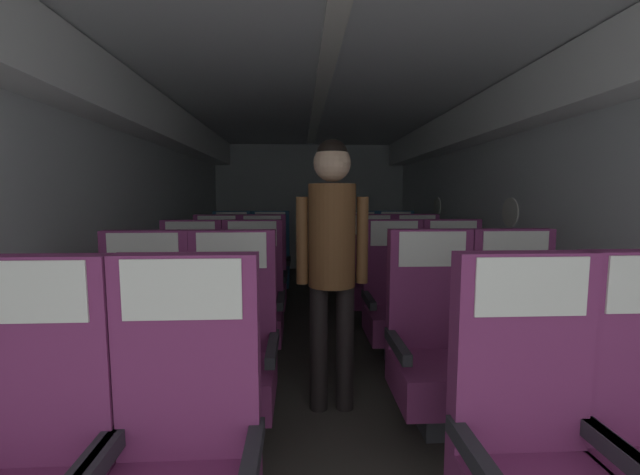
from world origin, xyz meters
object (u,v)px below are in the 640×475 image
object	(u,v)px
seat_a_right_window	(538,459)
seat_c_right_aisle	(455,302)
seat_d_left_window	(216,280)
seat_e_left_aisle	(270,264)
seat_a_left_aisle	(180,467)
seat_b_left_aisle	(231,352)
seat_c_left_window	(190,305)
seat_d_right_window	(373,278)
seat_b_left_window	(141,354)
seat_a_left_window	(19,474)
seat_d_left_aisle	(262,279)
seat_b_right_aisle	(519,346)
seat_e_right_window	(360,263)
flight_attendant	(332,246)
seat_c_left_aisle	(252,304)
seat_c_right_window	(395,303)
seat_b_right_window	(435,348)
seat_d_right_aisle	(418,278)
seat_e_right_aisle	(397,263)
seat_e_left_window	(231,264)

from	to	relation	value
seat_a_right_window	seat_c_right_aisle	size ratio (longest dim) A/B	1.00
seat_d_left_window	seat_e_left_aisle	size ratio (longest dim) A/B	1.00
seat_a_left_aisle	seat_b_left_aisle	bearing A→B (deg)	89.83
seat_c_left_window	seat_d_right_window	world-z (taller)	same
seat_b_left_window	seat_c_right_aisle	size ratio (longest dim) A/B	1.00
seat_a_left_window	seat_d_left_aisle	size ratio (longest dim) A/B	1.00
seat_b_right_aisle	seat_c_left_window	bearing A→B (deg)	155.38
seat_e_right_window	seat_e_left_aisle	bearing A→B (deg)	179.54
seat_a_right_window	flight_attendant	xyz separation A→B (m)	(-0.58, 1.17, 0.55)
seat_a_right_window	seat_c_left_window	size ratio (longest dim) A/B	1.00
seat_d_right_window	seat_c_left_aisle	bearing A→B (deg)	-140.67
seat_a_left_window	seat_c_right_window	world-z (taller)	same
seat_d_left_aisle	flight_attendant	bearing A→B (deg)	-70.89
seat_b_right_window	seat_e_left_aisle	size ratio (longest dim) A/B	1.00
seat_b_left_window	seat_a_left_aisle	bearing A→B (deg)	-62.56
seat_c_left_aisle	seat_d_right_window	bearing A→B (deg)	39.33
seat_e_left_aisle	seat_a_left_window	bearing A→B (deg)	-97.38
seat_a_right_window	seat_e_right_window	world-z (taller)	same
seat_b_left_aisle	seat_c_left_window	bearing A→B (deg)	116.76
seat_a_left_window	seat_a_left_aisle	size ratio (longest dim) A/B	1.00
seat_a_right_window	seat_b_right_window	world-z (taller)	same
seat_b_right_window	flight_attendant	xyz separation A→B (m)	(-0.56, 0.23, 0.55)
seat_c_left_window	flight_attendant	xyz separation A→B (m)	(1.06, -0.74, 0.55)
seat_b_right_window	seat_d_right_aisle	distance (m)	1.96
seat_e_right_window	flight_attendant	size ratio (longest dim) A/B	0.68
seat_c_left_aisle	seat_c_right_aisle	bearing A→B (deg)	-0.78
seat_b_left_window	seat_d_left_aisle	size ratio (longest dim) A/B	1.00
seat_b_left_aisle	seat_e_left_aisle	world-z (taller)	same
seat_b_left_aisle	seat_b_right_aisle	distance (m)	1.62
seat_c_left_aisle	seat_c_right_aisle	world-z (taller)	same
seat_d_right_aisle	seat_e_right_window	xyz separation A→B (m)	(-0.47, 0.94, 0.00)
seat_a_right_window	seat_d_right_window	bearing A→B (deg)	90.29
seat_e_right_aisle	seat_c_left_window	bearing A→B (deg)	-138.22
seat_a_left_aisle	seat_e_right_aisle	distance (m)	4.09
seat_a_left_window	seat_c_left_aisle	bearing A→B (deg)	75.68
seat_d_right_window	seat_e_left_aisle	distance (m)	1.47
seat_b_right_window	seat_e_right_aisle	size ratio (longest dim) A/B	1.00
seat_b_right_window	seat_e_left_window	distance (m)	3.28
seat_a_left_window	seat_a_right_window	bearing A→B (deg)	-0.37
seat_c_right_window	seat_d_left_window	world-z (taller)	same
seat_b_right_aisle	seat_b_right_window	xyz separation A→B (m)	(-0.49, -0.00, 0.00)
seat_b_right_window	seat_e_left_window	xyz separation A→B (m)	(-1.61, 2.86, 0.00)
seat_c_left_aisle	seat_e_right_window	world-z (taller)	same
seat_d_right_window	seat_a_left_aisle	bearing A→B (deg)	-111.91
seat_e_right_aisle	seat_c_right_window	bearing A→B (deg)	-104.17
seat_a_left_aisle	seat_d_right_aisle	bearing A→B (deg)	60.21
seat_b_right_aisle	seat_c_left_aisle	xyz separation A→B (m)	(-1.62, 0.97, 0.00)
seat_c_right_window	seat_e_right_aisle	size ratio (longest dim) A/B	1.00
seat_b_right_aisle	seat_d_right_aisle	world-z (taller)	same
seat_d_left_aisle	seat_d_right_window	xyz separation A→B (m)	(1.14, 0.00, 0.00)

